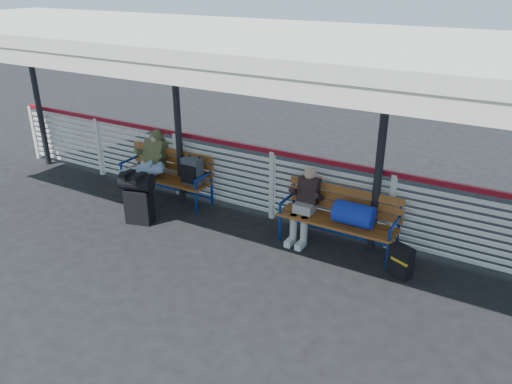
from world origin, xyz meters
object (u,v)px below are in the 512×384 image
Objects in this scene: bench_left at (176,171)px; bench_right at (347,214)px; luggage_stack at (138,196)px; companion_person at (305,204)px; traveler_man at (147,166)px; suitcase_side at (401,261)px.

bench_left is 1.00× the size of bench_right.
luggage_stack is 0.78× the size of companion_person.
companion_person reaches higher than luggage_stack.
companion_person is at bearing 4.65° from traveler_man.
bench_right is 0.67m from companion_person.
traveler_man is 4.59m from suitcase_side.
companion_person reaches higher than bench_left.
luggage_stack is 0.49× the size of bench_left.
suitcase_side is (4.20, -0.40, -0.37)m from bench_left.
companion_person is (2.61, 0.88, 0.11)m from luggage_stack.
suitcase_side is at bearing -8.24° from luggage_stack.
traveler_man is at bearing -176.09° from bench_right.
bench_right is at bearing 3.91° from traveler_man.
traveler_man is at bearing 102.77° from luggage_stack.
suitcase_side is (1.60, -0.30, -0.37)m from companion_person.
bench_left reaches higher than luggage_stack.
traveler_man reaches higher than suitcase_side.
bench_left reaches higher than bench_right.
luggage_stack is 2.76m from companion_person.
traveler_man is at bearing -175.35° from companion_person.
traveler_man reaches higher than luggage_stack.
bench_left is at bearing -161.18° from suitcase_side.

